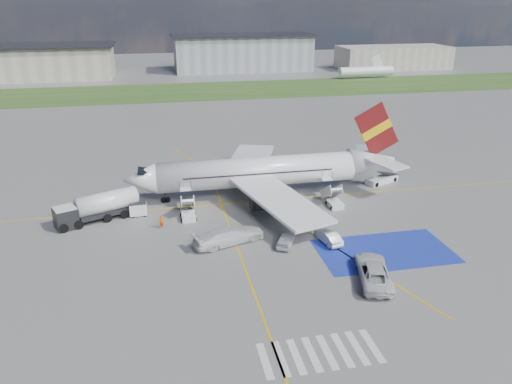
% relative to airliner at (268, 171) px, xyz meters
% --- Properties ---
extents(ground, '(400.00, 400.00, 0.00)m').
position_rel_airliner_xyz_m(ground, '(-1.51, -14.00, -3.39)').
color(ground, '#60605E').
rests_on(ground, ground).
extents(grass_strip, '(400.00, 30.00, 0.01)m').
position_rel_airliner_xyz_m(grass_strip, '(-1.51, 81.00, -3.39)').
color(grass_strip, '#2D4C1E').
rests_on(grass_strip, ground).
extents(taxiway_line_main, '(120.00, 0.20, 0.01)m').
position_rel_airliner_xyz_m(taxiway_line_main, '(-1.51, -2.00, -3.39)').
color(taxiway_line_main, gold).
rests_on(taxiway_line_main, ground).
extents(taxiway_line_cross, '(0.20, 60.00, 0.01)m').
position_rel_airliner_xyz_m(taxiway_line_cross, '(-6.51, -24.00, -3.39)').
color(taxiway_line_cross, gold).
rests_on(taxiway_line_cross, ground).
extents(taxiway_line_diag, '(20.71, 56.45, 0.01)m').
position_rel_airliner_xyz_m(taxiway_line_diag, '(-1.51, -2.00, -3.39)').
color(taxiway_line_diag, gold).
rests_on(taxiway_line_diag, ground).
extents(staging_box, '(14.00, 8.00, 0.01)m').
position_rel_airliner_xyz_m(staging_box, '(8.49, -18.00, -3.39)').
color(staging_box, '#1A2C9D').
rests_on(staging_box, ground).
extents(crosswalk, '(9.00, 4.00, 0.01)m').
position_rel_airliner_xyz_m(crosswalk, '(-3.31, -32.00, -3.39)').
color(crosswalk, silver).
rests_on(crosswalk, ground).
extents(terminal_west, '(60.00, 22.00, 10.00)m').
position_rel_airliner_xyz_m(terminal_west, '(-56.51, 116.00, 1.61)').
color(terminal_west, '#9C9487').
rests_on(terminal_west, ground).
extents(terminal_centre, '(48.00, 18.00, 12.00)m').
position_rel_airliner_xyz_m(terminal_centre, '(18.49, 121.00, 2.61)').
color(terminal_centre, gray).
rests_on(terminal_centre, ground).
extents(terminal_east, '(40.00, 16.00, 8.00)m').
position_rel_airliner_xyz_m(terminal_east, '(73.49, 114.00, 0.61)').
color(terminal_east, '#9C9487').
rests_on(terminal_east, ground).
extents(airliner, '(36.81, 32.95, 11.92)m').
position_rel_airliner_xyz_m(airliner, '(0.00, 0.00, 0.00)').
color(airliner, silver).
rests_on(airliner, ground).
extents(airstairs_fwd, '(1.90, 5.20, 3.60)m').
position_rel_airliner_xyz_m(airstairs_fwd, '(-11.01, -5.30, -2.77)').
color(airstairs_fwd, silver).
rests_on(airstairs_fwd, ground).
extents(airstairs_aft, '(1.90, 5.20, 3.60)m').
position_rel_airliner_xyz_m(airstairs_aft, '(7.49, -5.30, -2.77)').
color(airstairs_aft, silver).
rests_on(airstairs_aft, ground).
extents(fuel_tanker, '(9.87, 6.09, 3.30)m').
position_rel_airliner_xyz_m(fuel_tanker, '(-21.52, -3.85, -2.01)').
color(fuel_tanker, black).
rests_on(fuel_tanker, ground).
extents(gpu_cart, '(2.12, 1.45, 1.70)m').
position_rel_airliner_xyz_m(gpu_cart, '(-16.90, -3.50, -2.63)').
color(gpu_cart, silver).
rests_on(gpu_cart, ground).
extents(belt_loader, '(5.60, 3.63, 1.63)m').
position_rel_airliner_xyz_m(belt_loader, '(17.15, 1.35, -2.99)').
color(belt_loader, silver).
rests_on(belt_loader, ground).
extents(car_silver_a, '(3.34, 4.38, 1.39)m').
position_rel_airliner_xyz_m(car_silver_a, '(-1.21, -14.51, -2.70)').
color(car_silver_a, silver).
rests_on(car_silver_a, ground).
extents(car_silver_b, '(2.15, 4.26, 1.34)m').
position_rel_airliner_xyz_m(car_silver_b, '(3.36, -14.95, -2.72)').
color(car_silver_b, '#B7BABE').
rests_on(car_silver_b, ground).
extents(van_white_a, '(4.24, 6.52, 2.25)m').
position_rel_airliner_xyz_m(van_white_a, '(4.98, -22.96, -2.27)').
color(van_white_a, silver).
rests_on(van_white_a, ground).
extents(van_white_b, '(6.57, 4.29, 2.39)m').
position_rel_airliner_xyz_m(van_white_b, '(-7.20, -12.92, -2.20)').
color(van_white_b, silver).
rests_on(van_white_b, ground).
extents(crew_fwd, '(0.66, 0.59, 1.52)m').
position_rel_airliner_xyz_m(crew_fwd, '(-14.22, -7.57, -2.63)').
color(crew_fwd, '#DE520B').
rests_on(crew_fwd, ground).
extents(crew_nose, '(0.89, 1.01, 1.73)m').
position_rel_airliner_xyz_m(crew_nose, '(-17.63, -2.88, -2.53)').
color(crew_nose, orange).
rests_on(crew_nose, ground).
extents(crew_aft, '(0.64, 1.06, 1.68)m').
position_rel_airliner_xyz_m(crew_aft, '(3.05, -4.80, -2.55)').
color(crew_aft, orange).
rests_on(crew_aft, ground).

